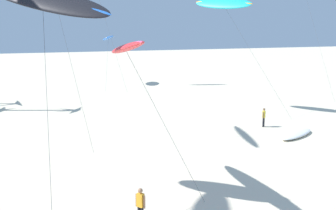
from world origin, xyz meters
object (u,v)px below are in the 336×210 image
object	(u,v)px
flying_kite_1	(223,3)
flying_kite_6	(108,38)
flying_kite_9	(126,48)
person_near_left	(264,117)
grounded_kite_2	(296,134)
person_foreground_walker	(140,205)

from	to	relation	value
flying_kite_1	flying_kite_6	world-z (taller)	flying_kite_1
flying_kite_6	flying_kite_9	size ratio (longest dim) A/B	1.18
flying_kite_9	person_near_left	world-z (taller)	flying_kite_9
flying_kite_9	person_near_left	bearing A→B (deg)	31.49
flying_kite_1	grounded_kite_2	world-z (taller)	flying_kite_1
person_foreground_walker	person_near_left	bearing A→B (deg)	39.44
flying_kite_6	grounded_kite_2	world-z (taller)	flying_kite_6
flying_kite_6	person_foreground_walker	bearing A→B (deg)	-103.62
flying_kite_6	flying_kite_1	bearing A→B (deg)	-78.15
person_foreground_walker	person_near_left	distance (m)	20.68
flying_kite_1	grounded_kite_2	distance (m)	16.13
flying_kite_6	person_foreground_walker	size ratio (longest dim) A/B	6.08
grounded_kite_2	person_foreground_walker	distance (m)	18.95
person_near_left	flying_kite_6	bearing A→B (deg)	98.06
flying_kite_1	grounded_kite_2	xyz separation A→B (m)	(-0.08, -12.00, -10.78)
grounded_kite_2	person_near_left	bearing A→B (deg)	96.98
person_foreground_walker	flying_kite_9	bearing A→B (deg)	80.51
flying_kite_6	grounded_kite_2	xyz separation A→B (m)	(5.17, -37.03, -6.86)
flying_kite_6	flying_kite_9	world-z (taller)	flying_kite_9
flying_kite_1	flying_kite_9	size ratio (longest dim) A/B	1.37
flying_kite_6	flying_kite_9	distance (m)	44.02
person_near_left	grounded_kite_2	bearing A→B (deg)	-83.02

